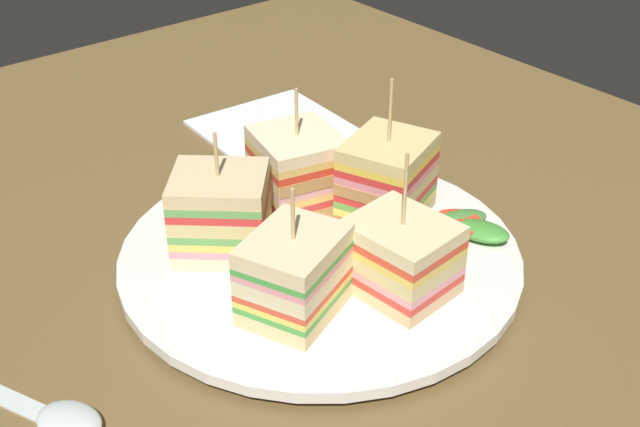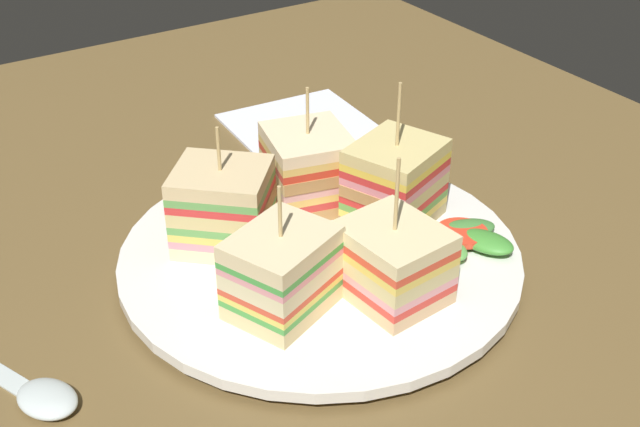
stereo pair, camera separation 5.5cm
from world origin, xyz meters
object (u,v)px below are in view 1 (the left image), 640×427
object	(u,v)px
sandwich_wedge_4	(294,275)
spoon	(47,413)
sandwich_wedge_2	(298,169)
sandwich_wedge_0	(400,257)
sandwich_wedge_3	(221,213)
plate	(320,257)
sandwich_wedge_1	(387,179)
napkin	(276,128)

from	to	relation	value
sandwich_wedge_4	spoon	bearing A→B (deg)	148.13
sandwich_wedge_2	spoon	xyz separation A→B (cm)	(7.38, -23.40, -3.81)
sandwich_wedge_0	sandwich_wedge_3	world-z (taller)	sandwich_wedge_0
sandwich_wedge_0	spoon	xyz separation A→B (cm)	(-5.15, -21.73, -3.48)
plate	sandwich_wedge_4	bearing A→B (deg)	-52.97
sandwich_wedge_3	spoon	distance (cm)	17.04
plate	sandwich_wedge_3	distance (cm)	7.48
spoon	sandwich_wedge_0	bearing A→B (deg)	53.80
sandwich_wedge_2	sandwich_wedge_3	bearing A→B (deg)	-64.85
sandwich_wedge_1	sandwich_wedge_3	xyz separation A→B (cm)	(-3.84, -11.62, -0.12)
spoon	napkin	size ratio (longest dim) A/B	1.12
sandwich_wedge_3	plate	bearing A→B (deg)	1.00
sandwich_wedge_3	napkin	xyz separation A→B (cm)	(-14.63, 15.40, -4.06)
sandwich_wedge_0	sandwich_wedge_3	size ratio (longest dim) A/B	1.10
sandwich_wedge_2	sandwich_wedge_4	xyz separation A→B (cm)	(9.99, -8.11, -0.13)
sandwich_wedge_2	napkin	distance (cm)	15.54
sandwich_wedge_1	napkin	world-z (taller)	sandwich_wedge_1
napkin	spoon	bearing A→B (deg)	-56.68
plate	napkin	xyz separation A→B (cm)	(-18.98, 10.40, -0.61)
plate	sandwich_wedge_2	bearing A→B (deg)	154.81
sandwich_wedge_1	sandwich_wedge_3	distance (cm)	12.24
sandwich_wedge_3	napkin	bearing A→B (deg)	85.55
sandwich_wedge_0	sandwich_wedge_1	world-z (taller)	sandwich_wedge_1
sandwich_wedge_4	sandwich_wedge_2	bearing A→B (deg)	28.76
sandwich_wedge_0	napkin	distance (cm)	27.37
sandwich_wedge_2	sandwich_wedge_4	world-z (taller)	sandwich_wedge_2
sandwich_wedge_2	napkin	bearing A→B (deg)	162.98
sandwich_wedge_2	sandwich_wedge_1	bearing A→B (deg)	47.89
sandwich_wedge_1	sandwich_wedge_2	size ratio (longest dim) A/B	1.16
plate	sandwich_wedge_1	distance (cm)	7.54
plate	sandwich_wedge_2	size ratio (longest dim) A/B	2.99
sandwich_wedge_2	sandwich_wedge_4	bearing A→B (deg)	-25.83
sandwich_wedge_3	sandwich_wedge_4	xyz separation A→B (cm)	(8.34, -0.29, -0.22)
plate	napkin	size ratio (longest dim) A/B	2.19
sandwich_wedge_3	sandwich_wedge_2	bearing A→B (deg)	53.93
napkin	sandwich_wedge_1	bearing A→B (deg)	-11.57
plate	sandwich_wedge_1	size ratio (longest dim) A/B	2.58
spoon	sandwich_wedge_4	bearing A→B (deg)	57.43
plate	spoon	bearing A→B (deg)	-86.17
sandwich_wedge_0	plate	bearing A→B (deg)	4.66
sandwich_wedge_0	sandwich_wedge_2	world-z (taller)	sandwich_wedge_0
sandwich_wedge_3	napkin	distance (cm)	21.63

